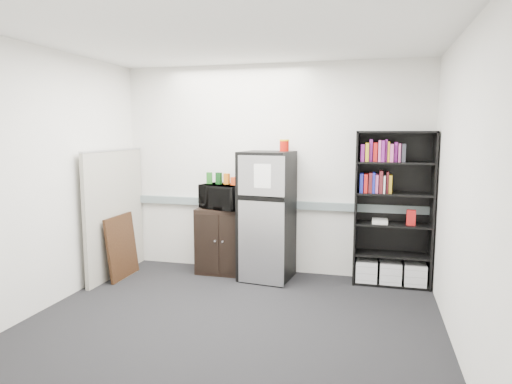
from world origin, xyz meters
The scene contains 18 objects.
floor centered at (0.00, 0.00, 0.00)m, with size 4.00×4.00×0.00m, color black.
wall_back centered at (0.00, 1.75, 1.35)m, with size 4.00×0.02×2.70m, color white.
wall_right centered at (2.00, 0.00, 1.35)m, with size 0.02×3.50×2.70m, color white.
wall_left centered at (-2.00, 0.00, 1.35)m, with size 0.02×3.50×2.70m, color white.
ceiling centered at (0.00, 0.00, 2.70)m, with size 4.00×3.50×0.02m, color white.
electrical_raceway centered at (0.00, 1.72, 0.90)m, with size 3.92×0.05×0.10m, color gray.
wall_note centered at (-0.35, 1.74, 1.55)m, with size 0.14×0.00×0.10m, color white.
bookshelf centered at (1.53, 1.57, 0.91)m, with size 0.90×0.34×1.85m.
cubicle_partition centered at (-1.90, 1.08, 0.81)m, with size 0.06×1.30×1.62m.
cabinet centered at (-0.57, 1.50, 0.43)m, with size 0.69×0.46×0.86m.
microwave centered at (-0.57, 1.48, 1.01)m, with size 0.56×0.38×0.31m, color black.
snack_box_a centered at (-0.78, 1.52, 1.24)m, with size 0.07×0.05×0.15m, color #1C5B1A.
snack_box_b centered at (-0.65, 1.52, 1.24)m, with size 0.07×0.05×0.15m, color #0C3610.
snack_box_c centered at (-0.54, 1.52, 1.24)m, with size 0.07×0.05×0.14m, color #C86412.
snack_bag centered at (-0.37, 1.47, 1.22)m, with size 0.18×0.10×0.10m, color red.
refrigerator centered at (0.01, 1.42, 0.80)m, with size 0.66×0.69×1.60m.
coffee_can centered at (0.20, 1.55, 1.68)m, with size 0.12×0.12×0.16m.
framed_poster centered at (-1.77, 0.99, 0.40)m, with size 0.12×0.62×0.80m.
Camera 1 is at (1.29, -4.03, 1.84)m, focal length 32.00 mm.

